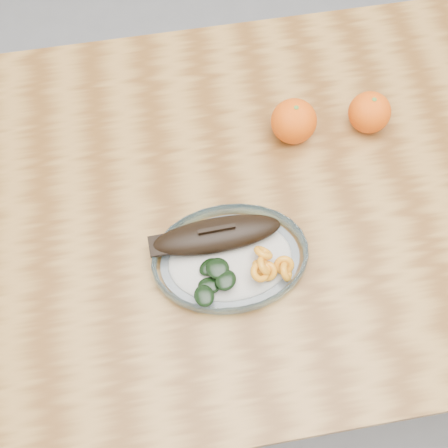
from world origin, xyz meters
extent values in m
plane|color=slate|center=(0.00, 0.00, 0.00)|extent=(3.00, 3.00, 0.00)
cube|color=brown|center=(0.00, 0.00, 0.73)|extent=(1.20, 0.80, 0.04)
cylinder|color=brown|center=(-0.54, 0.34, 0.35)|extent=(0.06, 0.06, 0.71)
cylinder|color=brown|center=(0.54, 0.34, 0.35)|extent=(0.06, 0.06, 0.71)
ellipsoid|color=white|center=(-0.12, -0.11, 0.76)|extent=(0.46, 0.33, 0.01)
torus|color=#88B8D2|center=(-0.12, -0.11, 0.77)|extent=(0.46, 0.46, 0.03)
ellipsoid|color=white|center=(-0.12, -0.11, 0.77)|extent=(0.41, 0.29, 0.02)
ellipsoid|color=black|center=(-0.13, -0.08, 0.80)|extent=(0.21, 0.07, 0.04)
ellipsoid|color=black|center=(-0.13, -0.08, 0.79)|extent=(0.18, 0.06, 0.02)
cube|color=black|center=(-0.23, -0.08, 0.80)|extent=(0.04, 0.04, 0.01)
cube|color=black|center=(-0.13, -0.08, 0.81)|extent=(0.06, 0.01, 0.02)
torus|color=#CA700E|center=(-0.04, -0.16, 0.79)|extent=(0.03, 0.04, 0.04)
torus|color=#CA700E|center=(-0.07, -0.14, 0.79)|extent=(0.04, 0.04, 0.03)
torus|color=#CA700E|center=(-0.07, -0.15, 0.79)|extent=(0.04, 0.04, 0.03)
torus|color=#CA700E|center=(-0.04, -0.14, 0.79)|extent=(0.04, 0.04, 0.04)
torus|color=#CA700E|center=(-0.08, -0.15, 0.81)|extent=(0.05, 0.05, 0.03)
torus|color=#CA700E|center=(-0.07, -0.15, 0.81)|extent=(0.03, 0.03, 0.03)
torus|color=#CA700E|center=(-0.07, -0.12, 0.81)|extent=(0.03, 0.04, 0.04)
ellipsoid|color=black|center=(-0.15, -0.13, 0.79)|extent=(0.04, 0.04, 0.01)
ellipsoid|color=black|center=(-0.16, -0.16, 0.79)|extent=(0.04, 0.03, 0.01)
ellipsoid|color=black|center=(-0.14, -0.14, 0.80)|extent=(0.04, 0.04, 0.01)
ellipsoid|color=black|center=(-0.13, -0.16, 0.80)|extent=(0.05, 0.05, 0.01)
ellipsoid|color=black|center=(-0.17, -0.18, 0.80)|extent=(0.04, 0.04, 0.01)
sphere|color=#E44204|center=(0.04, 0.11, 0.79)|extent=(0.08, 0.08, 0.08)
sphere|color=#E44204|center=(0.18, 0.11, 0.79)|extent=(0.08, 0.08, 0.08)
camera|label=1|loc=(-0.19, -0.45, 1.61)|focal=45.00mm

